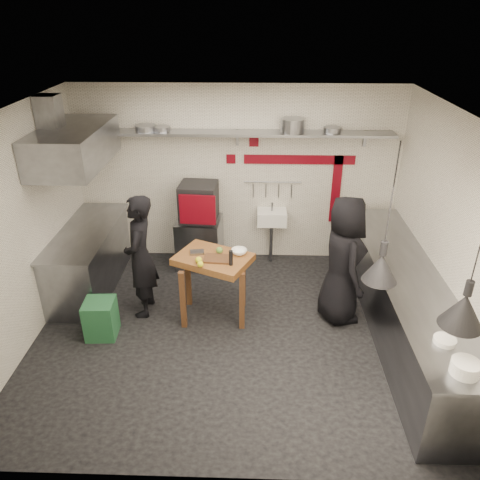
{
  "coord_description": "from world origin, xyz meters",
  "views": [
    {
      "loc": [
        0.26,
        -4.88,
        3.83
      ],
      "look_at": [
        0.1,
        0.3,
        1.19
      ],
      "focal_mm": 35.0,
      "sensor_mm": 36.0,
      "label": 1
    }
  ],
  "objects_px": {
    "oven_stand": "(200,242)",
    "chef_right": "(343,260)",
    "green_bin": "(101,318)",
    "chef_left": "(140,257)",
    "combi_oven": "(199,202)",
    "prep_table": "(214,287)"
  },
  "relations": [
    {
      "from": "oven_stand",
      "to": "chef_right",
      "type": "bearing_deg",
      "value": -29.4
    },
    {
      "from": "green_bin",
      "to": "chef_left",
      "type": "bearing_deg",
      "value": 50.95
    },
    {
      "from": "combi_oven",
      "to": "prep_table",
      "type": "height_order",
      "value": "combi_oven"
    },
    {
      "from": "oven_stand",
      "to": "prep_table",
      "type": "bearing_deg",
      "value": -71.71
    },
    {
      "from": "combi_oven",
      "to": "chef_right",
      "type": "relative_size",
      "value": 0.33
    },
    {
      "from": "green_bin",
      "to": "prep_table",
      "type": "distance_m",
      "value": 1.5
    },
    {
      "from": "chef_left",
      "to": "chef_right",
      "type": "height_order",
      "value": "chef_right"
    },
    {
      "from": "green_bin",
      "to": "chef_right",
      "type": "bearing_deg",
      "value": 9.29
    },
    {
      "from": "prep_table",
      "to": "chef_right",
      "type": "xyz_separation_m",
      "value": [
        1.67,
        0.04,
        0.41
      ]
    },
    {
      "from": "combi_oven",
      "to": "chef_left",
      "type": "xyz_separation_m",
      "value": [
        -0.63,
        -1.34,
        -0.24
      ]
    },
    {
      "from": "oven_stand",
      "to": "green_bin",
      "type": "xyz_separation_m",
      "value": [
        -1.06,
        -1.85,
        -0.15
      ]
    },
    {
      "from": "prep_table",
      "to": "combi_oven",
      "type": "bearing_deg",
      "value": 128.13
    },
    {
      "from": "oven_stand",
      "to": "green_bin",
      "type": "relative_size",
      "value": 1.6
    },
    {
      "from": "combi_oven",
      "to": "green_bin",
      "type": "xyz_separation_m",
      "value": [
        -1.07,
        -1.88,
        -0.84
      ]
    },
    {
      "from": "oven_stand",
      "to": "chef_right",
      "type": "relative_size",
      "value": 0.46
    },
    {
      "from": "combi_oven",
      "to": "green_bin",
      "type": "bearing_deg",
      "value": -115.2
    },
    {
      "from": "oven_stand",
      "to": "chef_left",
      "type": "relative_size",
      "value": 0.47
    },
    {
      "from": "chef_right",
      "to": "green_bin",
      "type": "bearing_deg",
      "value": 88.34
    },
    {
      "from": "oven_stand",
      "to": "prep_table",
      "type": "xyz_separation_m",
      "value": [
        0.34,
        -1.39,
        0.06
      ]
    },
    {
      "from": "chef_right",
      "to": "combi_oven",
      "type": "bearing_deg",
      "value": 44.56
    },
    {
      "from": "green_bin",
      "to": "chef_left",
      "type": "xyz_separation_m",
      "value": [
        0.44,
        0.54,
        0.6
      ]
    },
    {
      "from": "chef_left",
      "to": "chef_right",
      "type": "distance_m",
      "value": 2.63
    }
  ]
}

